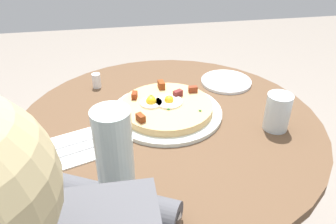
{
  "coord_description": "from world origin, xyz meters",
  "views": [
    {
      "loc": [
        0.14,
        0.81,
        1.26
      ],
      "look_at": [
        -0.0,
        -0.02,
        0.73
      ],
      "focal_mm": 37.27,
      "sensor_mm": 36.0,
      "label": 1
    }
  ],
  "objects_px": {
    "bread_plate": "(226,82)",
    "fork": "(74,143)",
    "water_bottle": "(115,164)",
    "pizza_plate": "(167,112)",
    "pepper_shaker": "(174,224)",
    "water_glass": "(278,112)",
    "breakfast_pizza": "(166,107)",
    "salt_shaker": "(97,81)",
    "dining_table": "(169,167)",
    "knife": "(78,150)"
  },
  "relations": [
    {
      "from": "bread_plate",
      "to": "salt_shaker",
      "type": "bearing_deg",
      "value": -5.46
    },
    {
      "from": "water_bottle",
      "to": "pepper_shaker",
      "type": "height_order",
      "value": "water_bottle"
    },
    {
      "from": "pizza_plate",
      "to": "fork",
      "type": "relative_size",
      "value": 1.8
    },
    {
      "from": "fork",
      "to": "dining_table",
      "type": "bearing_deg",
      "value": 174.57
    },
    {
      "from": "bread_plate",
      "to": "fork",
      "type": "bearing_deg",
      "value": 28.55
    },
    {
      "from": "bread_plate",
      "to": "water_glass",
      "type": "distance_m",
      "value": 0.29
    },
    {
      "from": "breakfast_pizza",
      "to": "water_bottle",
      "type": "height_order",
      "value": "water_bottle"
    },
    {
      "from": "knife",
      "to": "pepper_shaker",
      "type": "distance_m",
      "value": 0.34
    },
    {
      "from": "breakfast_pizza",
      "to": "bread_plate",
      "type": "relative_size",
      "value": 1.58
    },
    {
      "from": "breakfast_pizza",
      "to": "pepper_shaker",
      "type": "distance_m",
      "value": 0.42
    },
    {
      "from": "dining_table",
      "to": "fork",
      "type": "height_order",
      "value": "fork"
    },
    {
      "from": "breakfast_pizza",
      "to": "water_glass",
      "type": "bearing_deg",
      "value": 156.91
    },
    {
      "from": "pepper_shaker",
      "to": "salt_shaker",
      "type": "bearing_deg",
      "value": -76.57
    },
    {
      "from": "dining_table",
      "to": "pizza_plate",
      "type": "bearing_deg",
      "value": -92.02
    },
    {
      "from": "fork",
      "to": "pepper_shaker",
      "type": "distance_m",
      "value": 0.37
    },
    {
      "from": "dining_table",
      "to": "knife",
      "type": "xyz_separation_m",
      "value": [
        0.25,
        0.1,
        0.17
      ]
    },
    {
      "from": "salt_shaker",
      "to": "pepper_shaker",
      "type": "distance_m",
      "value": 0.64
    },
    {
      "from": "salt_shaker",
      "to": "knife",
      "type": "bearing_deg",
      "value": 82.49
    },
    {
      "from": "water_glass",
      "to": "bread_plate",
      "type": "bearing_deg",
      "value": -79.75
    },
    {
      "from": "pizza_plate",
      "to": "water_bottle",
      "type": "height_order",
      "value": "water_bottle"
    },
    {
      "from": "pizza_plate",
      "to": "knife",
      "type": "relative_size",
      "value": 1.8
    },
    {
      "from": "breakfast_pizza",
      "to": "salt_shaker",
      "type": "bearing_deg",
      "value": -44.96
    },
    {
      "from": "fork",
      "to": "water_glass",
      "type": "relative_size",
      "value": 1.74
    },
    {
      "from": "fork",
      "to": "knife",
      "type": "height_order",
      "value": "same"
    },
    {
      "from": "fork",
      "to": "water_bottle",
      "type": "distance_m",
      "value": 0.28
    },
    {
      "from": "pepper_shaker",
      "to": "pizza_plate",
      "type": "bearing_deg",
      "value": -97.56
    },
    {
      "from": "dining_table",
      "to": "breakfast_pizza",
      "type": "relative_size",
      "value": 3.24
    },
    {
      "from": "bread_plate",
      "to": "fork",
      "type": "height_order",
      "value": "bread_plate"
    },
    {
      "from": "breakfast_pizza",
      "to": "dining_table",
      "type": "bearing_deg",
      "value": 89.9
    },
    {
      "from": "water_bottle",
      "to": "salt_shaker",
      "type": "relative_size",
      "value": 4.81
    },
    {
      "from": "breakfast_pizza",
      "to": "fork",
      "type": "distance_m",
      "value": 0.28
    },
    {
      "from": "bread_plate",
      "to": "pizza_plate",
      "type": "bearing_deg",
      "value": 34.97
    },
    {
      "from": "pizza_plate",
      "to": "bread_plate",
      "type": "bearing_deg",
      "value": -145.03
    },
    {
      "from": "bread_plate",
      "to": "salt_shaker",
      "type": "height_order",
      "value": "salt_shaker"
    },
    {
      "from": "dining_table",
      "to": "fork",
      "type": "relative_size",
      "value": 4.82
    },
    {
      "from": "bread_plate",
      "to": "knife",
      "type": "xyz_separation_m",
      "value": [
        0.48,
        0.3,
        0.0
      ]
    },
    {
      "from": "fork",
      "to": "salt_shaker",
      "type": "distance_m",
      "value": 0.31
    },
    {
      "from": "fork",
      "to": "water_bottle",
      "type": "xyz_separation_m",
      "value": [
        -0.11,
        0.23,
        0.11
      ]
    },
    {
      "from": "breakfast_pizza",
      "to": "bread_plate",
      "type": "xyz_separation_m",
      "value": [
        -0.23,
        -0.16,
        -0.02
      ]
    },
    {
      "from": "bread_plate",
      "to": "water_glass",
      "type": "xyz_separation_m",
      "value": [
        -0.05,
        0.28,
        0.05
      ]
    },
    {
      "from": "water_bottle",
      "to": "pepper_shaker",
      "type": "xyz_separation_m",
      "value": [
        -0.1,
        0.08,
        -0.09
      ]
    },
    {
      "from": "breakfast_pizza",
      "to": "knife",
      "type": "xyz_separation_m",
      "value": [
        0.25,
        0.14,
        -0.02
      ]
    },
    {
      "from": "breakfast_pizza",
      "to": "fork",
      "type": "height_order",
      "value": "breakfast_pizza"
    },
    {
      "from": "salt_shaker",
      "to": "water_bottle",
      "type": "bearing_deg",
      "value": 95.14
    },
    {
      "from": "dining_table",
      "to": "pepper_shaker",
      "type": "height_order",
      "value": "pepper_shaker"
    },
    {
      "from": "breakfast_pizza",
      "to": "salt_shaker",
      "type": "height_order",
      "value": "breakfast_pizza"
    },
    {
      "from": "dining_table",
      "to": "knife",
      "type": "distance_m",
      "value": 0.32
    },
    {
      "from": "dining_table",
      "to": "water_glass",
      "type": "relative_size",
      "value": 8.38
    },
    {
      "from": "salt_shaker",
      "to": "dining_table",
      "type": "bearing_deg",
      "value": 129.43
    },
    {
      "from": "bread_plate",
      "to": "water_glass",
      "type": "bearing_deg",
      "value": 100.25
    }
  ]
}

